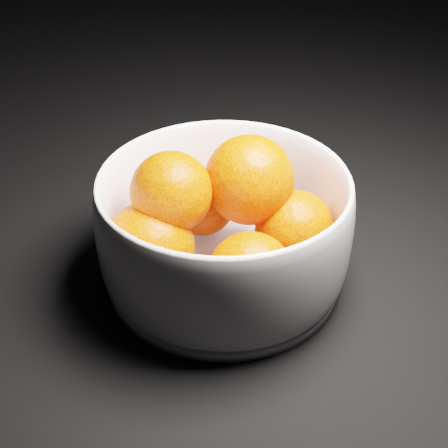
# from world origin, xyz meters

# --- Properties ---
(bowl) EXTENTS (0.24, 0.24, 0.12)m
(bowl) POSITION_xyz_m (-0.25, -0.13, 0.06)
(bowl) COLOR silver
(bowl) RESTS_ON ground
(orange_pile) EXTENTS (0.21, 0.18, 0.13)m
(orange_pile) POSITION_xyz_m (-0.26, -0.13, 0.07)
(orange_pile) COLOR #E64108
(orange_pile) RESTS_ON bowl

